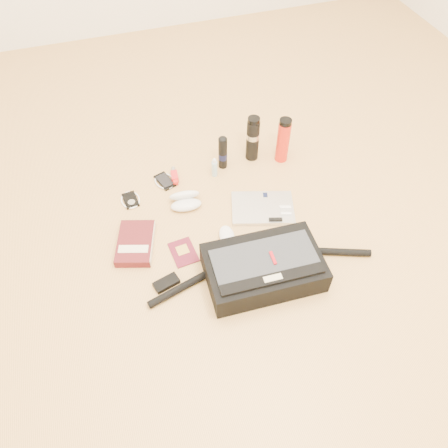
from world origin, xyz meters
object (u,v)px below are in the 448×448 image
object	(u,v)px
laptop	(263,208)
book	(136,243)
thermos_black	(253,138)
thermos_red	(283,140)
messenger_bag	(263,268)

from	to	relation	value
laptop	book	size ratio (longest dim) A/B	1.26
thermos_black	thermos_red	bearing A→B (deg)	-22.73
laptop	book	xyz separation A→B (m)	(-0.60, -0.03, 0.01)
thermos_black	thermos_red	world-z (taller)	same
book	messenger_bag	bearing A→B (deg)	-16.21
thermos_black	thermos_red	size ratio (longest dim) A/B	1.00
laptop	thermos_black	world-z (taller)	thermos_black
thermos_black	book	bearing A→B (deg)	-150.44
laptop	book	world-z (taller)	book
laptop	thermos_red	bearing A→B (deg)	71.18
book	thermos_black	bearing A→B (deg)	47.15
messenger_bag	thermos_red	distance (m)	0.73
messenger_bag	laptop	world-z (taller)	messenger_bag
messenger_bag	thermos_black	world-z (taller)	thermos_black
laptop	book	distance (m)	0.60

